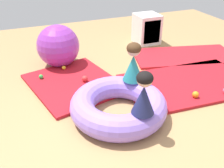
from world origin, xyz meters
The scene contains 16 objects.
ground_plane centered at (0.00, 0.00, 0.00)m, with size 8.00×8.00×0.00m, color tan.
gym_mat_far_left centered at (1.18, 0.39, 0.02)m, with size 1.79×1.09×0.04m, color #B21923.
gym_mat_front centered at (1.72, 1.23, 0.02)m, with size 1.74×0.81×0.04m, color red.
gym_mat_near_left centered at (-0.33, 1.01, 0.02)m, with size 1.11×1.29×0.04m, color #B21923.
inflatable_cushion centered at (-0.02, 0.09, 0.14)m, with size 1.13×1.13×0.29m, color #9975EA.
child_in_navy centered at (0.07, -0.31, 0.51)m, with size 0.33×0.33×0.46m.
child_in_teal centered at (0.28, 0.36, 0.52)m, with size 0.35×0.35×0.49m.
play_ball_green centered at (-0.74, 1.28, 0.07)m, with size 0.06×0.06×0.06m, color green.
play_ball_teal centered at (-0.03, 0.80, 0.08)m, with size 0.08×0.08×0.08m, color teal.
play_ball_red centered at (-0.17, 0.96, 0.08)m, with size 0.09×0.09×0.09m, color red.
play_ball_yellow centered at (-0.37, 1.45, 0.07)m, with size 0.06×0.06×0.06m, color yellow.
play_ball_orange centered at (1.03, 0.03, 0.08)m, with size 0.08×0.08×0.08m, color orange.
play_ball_blue centered at (0.38, 0.14, 0.08)m, with size 0.09×0.09×0.09m, color blue.
play_ball_green_second centered at (0.03, 0.55, 0.07)m, with size 0.06×0.06×0.06m, color green.
exercise_ball_large centered at (-0.38, 1.71, 0.34)m, with size 0.67×0.67×0.67m, color purple.
storage_cube centered at (1.43, 2.09, 0.28)m, with size 0.44×0.44×0.56m.
Camera 1 is at (-1.01, -2.19, 1.85)m, focal length 41.57 mm.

